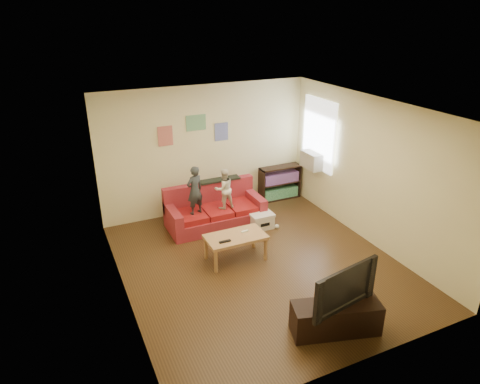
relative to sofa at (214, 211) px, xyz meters
name	(u,v)px	position (x,y,z in m)	size (l,w,h in m)	color
room_shell	(261,193)	(0.14, -1.74, 1.06)	(4.52, 5.02, 2.72)	#493019
sofa	(214,211)	(0.00, 0.00, 0.00)	(1.93, 0.89, 0.85)	maroon
child_a	(195,190)	(-0.45, -0.17, 0.60)	(0.35, 0.23, 0.97)	#2B3137
child_b	(224,189)	(0.15, -0.17, 0.53)	(0.40, 0.31, 0.83)	silver
coffee_table	(236,239)	(-0.16, -1.41, 0.12)	(1.04, 0.57, 0.47)	tan
remote	(225,241)	(-0.41, -1.53, 0.19)	(0.20, 0.05, 0.02)	black
game_controller	(245,231)	(0.04, -1.36, 0.20)	(0.13, 0.04, 0.03)	white
bookshelf	(280,184)	(1.84, 0.56, 0.06)	(0.98, 0.29, 0.78)	black
window	(319,134)	(2.36, -0.09, 1.35)	(0.04, 1.08, 1.48)	white
ac_unit	(312,160)	(2.24, -0.09, 0.79)	(0.28, 0.55, 0.35)	#B7B2A3
artwork_left	(165,136)	(-0.71, 0.75, 1.46)	(0.30, 0.01, 0.40)	#D87266
artwork_center	(196,123)	(-0.06, 0.75, 1.66)	(0.42, 0.01, 0.32)	#72B27F
artwork_right	(221,132)	(0.49, 0.75, 1.41)	(0.30, 0.01, 0.38)	#727FCC
file_box	(261,220)	(0.79, -0.55, -0.12)	(0.46, 0.35, 0.32)	white
tv_stand	(336,318)	(0.31, -3.65, -0.06)	(1.20, 0.40, 0.45)	black
television	(339,285)	(0.31, -3.65, 0.48)	(1.10, 0.14, 0.63)	black
tissue	(277,226)	(1.06, -0.72, -0.24)	(0.09, 0.09, 0.09)	silver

